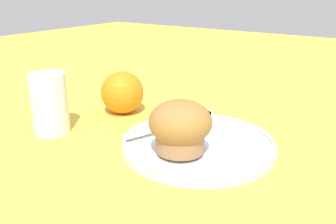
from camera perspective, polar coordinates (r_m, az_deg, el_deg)
The scene contains 8 objects.
ground_plane at distance 0.60m, azimuth 3.82°, elevation -6.28°, with size 3.00×3.00×0.00m, color gold.
plate at distance 0.61m, azimuth 4.54°, elevation -4.85°, with size 0.25×0.25×0.02m.
muffin at distance 0.55m, azimuth 1.98°, elevation -2.22°, with size 0.09×0.09×0.08m.
cream_ramekin at distance 0.67m, azimuth 4.60°, elevation -0.84°, with size 0.05×0.05×0.02m.
berry_pair at distance 0.61m, azimuth 0.22°, elevation -3.23°, with size 0.02×0.01×0.01m.
butter_knife at distance 0.65m, azimuth 0.29°, elevation -2.14°, with size 0.17×0.08×0.00m.
orange_fruit at distance 0.78m, azimuth -6.97°, elevation 2.96°, with size 0.09×0.09×0.09m.
juice_glass at distance 0.70m, azimuth -17.63°, elevation 1.24°, with size 0.06×0.06×0.11m.
Camera 1 is at (-0.47, -0.28, 0.26)m, focal length 40.00 mm.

